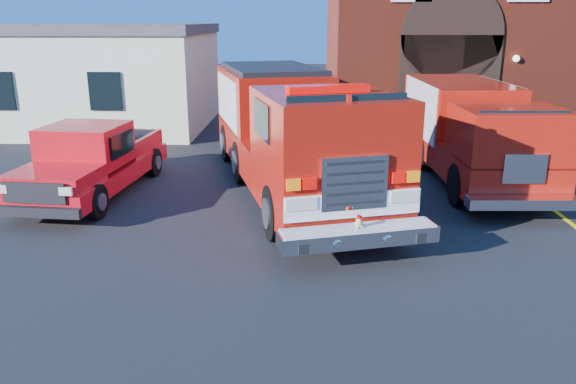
{
  "coord_description": "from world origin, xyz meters",
  "views": [
    {
      "loc": [
        0.28,
        -11.62,
        4.5
      ],
      "look_at": [
        0.0,
        -1.2,
        1.3
      ],
      "focal_mm": 35.0,
      "sensor_mm": 36.0,
      "label": 1
    }
  ],
  "objects_px": {
    "pickup_truck": "(93,161)",
    "side_building": "(91,75)",
    "fire_engine": "(291,131)",
    "secondary_truck": "(471,128)",
    "fire_station": "(504,26)"
  },
  "relations": [
    {
      "from": "side_building",
      "to": "pickup_truck",
      "type": "height_order",
      "value": "side_building"
    },
    {
      "from": "side_building",
      "to": "fire_engine",
      "type": "relative_size",
      "value": 0.94
    },
    {
      "from": "secondary_truck",
      "to": "fire_engine",
      "type": "bearing_deg",
      "value": -163.3
    },
    {
      "from": "side_building",
      "to": "secondary_truck",
      "type": "xyz_separation_m",
      "value": [
        14.22,
        -8.17,
        -0.74
      ]
    },
    {
      "from": "side_building",
      "to": "pickup_truck",
      "type": "xyz_separation_m",
      "value": [
        3.68,
        -10.24,
        -1.29
      ]
    },
    {
      "from": "pickup_truck",
      "to": "secondary_truck",
      "type": "bearing_deg",
      "value": 11.11
    },
    {
      "from": "fire_station",
      "to": "fire_engine",
      "type": "xyz_separation_m",
      "value": [
        -9.03,
        -10.74,
        -2.59
      ]
    },
    {
      "from": "fire_station",
      "to": "secondary_truck",
      "type": "bearing_deg",
      "value": -112.39
    },
    {
      "from": "pickup_truck",
      "to": "secondary_truck",
      "type": "height_order",
      "value": "secondary_truck"
    },
    {
      "from": "fire_station",
      "to": "side_building",
      "type": "xyz_separation_m",
      "value": [
        -17.99,
        -0.99,
        -2.05
      ]
    },
    {
      "from": "fire_station",
      "to": "pickup_truck",
      "type": "distance_m",
      "value": 18.49
    },
    {
      "from": "fire_engine",
      "to": "pickup_truck",
      "type": "height_order",
      "value": "fire_engine"
    },
    {
      "from": "side_building",
      "to": "fire_station",
      "type": "bearing_deg",
      "value": 3.14
    },
    {
      "from": "pickup_truck",
      "to": "side_building",
      "type": "bearing_deg",
      "value": 109.79
    },
    {
      "from": "fire_engine",
      "to": "secondary_truck",
      "type": "distance_m",
      "value": 5.49
    }
  ]
}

